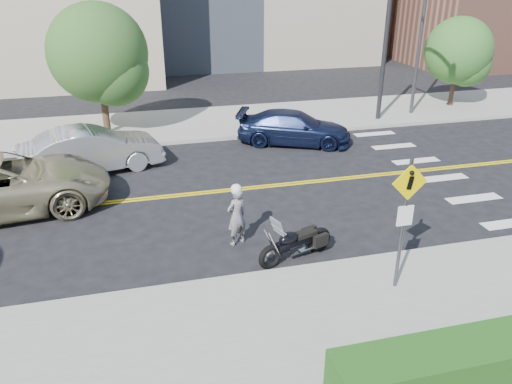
{
  "coord_description": "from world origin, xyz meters",
  "views": [
    {
      "loc": [
        -1.05,
        -14.47,
        6.6
      ],
      "look_at": [
        1.88,
        -2.92,
        1.2
      ],
      "focal_mm": 35.0,
      "sensor_mm": 36.0,
      "label": 1
    }
  ],
  "objects_px": {
    "pedestrian_sign": "(405,213)",
    "parked_car_silver": "(92,150)",
    "motorcycle": "(296,236)",
    "motorcyclist": "(237,215)",
    "parked_car_blue": "(294,128)"
  },
  "relations": [
    {
      "from": "pedestrian_sign",
      "to": "parked_car_silver",
      "type": "bearing_deg",
      "value": 126.56
    },
    {
      "from": "pedestrian_sign",
      "to": "motorcycle",
      "type": "distance_m",
      "value": 2.85
    },
    {
      "from": "motorcyclist",
      "to": "parked_car_silver",
      "type": "distance_m",
      "value": 7.27
    },
    {
      "from": "parked_car_silver",
      "to": "motorcyclist",
      "type": "bearing_deg",
      "value": -161.53
    },
    {
      "from": "parked_car_silver",
      "to": "parked_car_blue",
      "type": "distance_m",
      "value": 7.87
    },
    {
      "from": "motorcycle",
      "to": "parked_car_silver",
      "type": "relative_size",
      "value": 0.43
    },
    {
      "from": "pedestrian_sign",
      "to": "motorcycle",
      "type": "height_order",
      "value": "pedestrian_sign"
    },
    {
      "from": "motorcycle",
      "to": "parked_car_blue",
      "type": "bearing_deg",
      "value": 53.66
    },
    {
      "from": "motorcyclist",
      "to": "motorcycle",
      "type": "distance_m",
      "value": 1.65
    },
    {
      "from": "pedestrian_sign",
      "to": "parked_car_blue",
      "type": "relative_size",
      "value": 0.66
    },
    {
      "from": "motorcycle",
      "to": "parked_car_blue",
      "type": "distance_m",
      "value": 8.85
    },
    {
      "from": "parked_car_silver",
      "to": "parked_car_blue",
      "type": "height_order",
      "value": "parked_car_silver"
    },
    {
      "from": "motorcyclist",
      "to": "parked_car_silver",
      "type": "height_order",
      "value": "motorcyclist"
    },
    {
      "from": "pedestrian_sign",
      "to": "parked_car_silver",
      "type": "xyz_separation_m",
      "value": [
        -6.76,
        9.11,
        -1.18
      ]
    },
    {
      "from": "parked_car_blue",
      "to": "motorcycle",
      "type": "bearing_deg",
      "value": -174.92
    }
  ]
}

